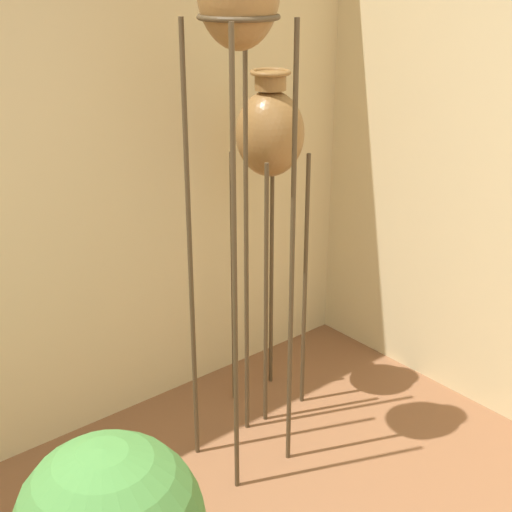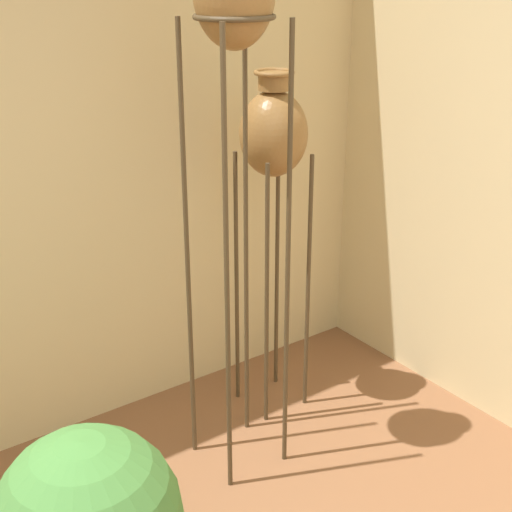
{
  "view_description": "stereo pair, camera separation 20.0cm",
  "coord_description": "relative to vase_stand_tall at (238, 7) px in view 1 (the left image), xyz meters",
  "views": [
    {
      "loc": [
        -0.75,
        -0.66,
        2.08
      ],
      "look_at": [
        1.08,
        1.54,
        0.89
      ],
      "focal_mm": 50.0,
      "sensor_mm": 36.0,
      "label": 1
    },
    {
      "loc": [
        -0.59,
        -0.79,
        2.08
      ],
      "look_at": [
        1.08,
        1.54,
        0.89
      ],
      "focal_mm": 50.0,
      "sensor_mm": 36.0,
      "label": 2
    }
  ],
  "objects": [
    {
      "name": "vase_stand_tall",
      "position": [
        0.0,
        0.0,
        0.0
      ],
      "size": [
        0.31,
        0.31,
        2.29
      ],
      "color": "#473823",
      "rests_on": "ground_plane"
    },
    {
      "name": "vase_stand_medium",
      "position": [
        0.38,
        0.26,
        -0.58
      ],
      "size": [
        0.3,
        0.3,
        1.65
      ],
      "color": "#473823",
      "rests_on": "ground_plane"
    }
  ]
}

